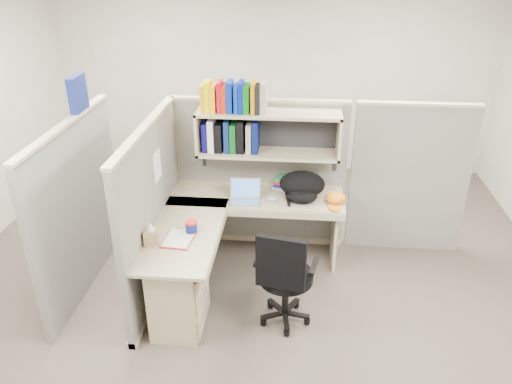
# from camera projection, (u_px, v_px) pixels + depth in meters

# --- Properties ---
(ground) EXTENTS (6.00, 6.00, 0.00)m
(ground) POSITION_uv_depth(u_px,v_px,m) (252.00, 288.00, 4.83)
(ground) COLOR #37322B
(ground) RESTS_ON ground
(room_shell) EXTENTS (6.00, 6.00, 6.00)m
(room_shell) POSITION_uv_depth(u_px,v_px,m) (251.00, 130.00, 4.11)
(room_shell) COLOR #A8A297
(room_shell) RESTS_ON ground
(cubicle) EXTENTS (3.79, 1.84, 1.95)m
(cubicle) POSITION_uv_depth(u_px,v_px,m) (218.00, 183.00, 4.86)
(cubicle) COLOR slate
(cubicle) RESTS_ON ground
(desk) EXTENTS (1.74, 1.75, 0.73)m
(desk) POSITION_uv_depth(u_px,v_px,m) (202.00, 266.00, 4.42)
(desk) COLOR tan
(desk) RESTS_ON ground
(laptop) EXTENTS (0.31, 0.31, 0.22)m
(laptop) POSITION_uv_depth(u_px,v_px,m) (245.00, 192.00, 4.83)
(laptop) COLOR #B0B0B5
(laptop) RESTS_ON desk
(backpack) EXTENTS (0.50, 0.41, 0.27)m
(backpack) POSITION_uv_depth(u_px,v_px,m) (302.00, 187.00, 4.88)
(backpack) COLOR black
(backpack) RESTS_ON desk
(orange_cap) EXTENTS (0.22, 0.25, 0.11)m
(orange_cap) POSITION_uv_depth(u_px,v_px,m) (336.00, 198.00, 4.85)
(orange_cap) COLOR orange
(orange_cap) RESTS_ON desk
(snack_canister) EXTENTS (0.11, 0.11, 0.11)m
(snack_canister) POSITION_uv_depth(u_px,v_px,m) (191.00, 226.00, 4.35)
(snack_canister) COLOR navy
(snack_canister) RESTS_ON desk
(tissue_box) EXTENTS (0.16, 0.16, 0.20)m
(tissue_box) POSITION_uv_depth(u_px,v_px,m) (151.00, 233.00, 4.17)
(tissue_box) COLOR #A2855C
(tissue_box) RESTS_ON desk
(mouse) EXTENTS (0.11, 0.08, 0.04)m
(mouse) POSITION_uv_depth(u_px,v_px,m) (272.00, 199.00, 4.90)
(mouse) COLOR #8AA3C4
(mouse) RESTS_ON desk
(paper_cup) EXTENTS (0.10, 0.10, 0.11)m
(paper_cup) POSITION_uv_depth(u_px,v_px,m) (252.00, 185.00, 5.10)
(paper_cup) COLOR silver
(paper_cup) RESTS_ON desk
(book_stack) EXTENTS (0.23, 0.28, 0.12)m
(book_stack) POSITION_uv_depth(u_px,v_px,m) (284.00, 181.00, 5.18)
(book_stack) COLOR gray
(book_stack) RESTS_ON desk
(loose_paper) EXTENTS (0.25, 0.32, 0.00)m
(loose_paper) POSITION_uv_depth(u_px,v_px,m) (179.00, 238.00, 4.28)
(loose_paper) COLOR white
(loose_paper) RESTS_ON desk
(task_chair) EXTENTS (0.54, 0.50, 0.97)m
(task_chair) POSITION_uv_depth(u_px,v_px,m) (284.00, 292.00, 4.24)
(task_chair) COLOR black
(task_chair) RESTS_ON ground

